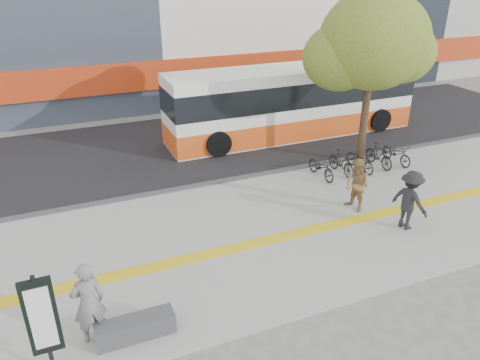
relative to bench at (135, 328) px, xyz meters
name	(u,v)px	position (x,y,z in m)	size (l,w,h in m)	color
ground	(232,276)	(2.60, 1.20, -0.30)	(120.00, 120.00, 0.00)	slate
sidewalk	(212,244)	(2.60, 2.70, -0.27)	(40.00, 7.00, 0.08)	slate
tactile_strip	(218,252)	(2.60, 2.20, -0.22)	(40.00, 0.45, 0.01)	yellow
street	(150,151)	(2.60, 10.20, -0.28)	(40.00, 8.00, 0.06)	black
curb	(177,190)	(2.60, 6.20, -0.23)	(40.00, 0.25, 0.14)	#39393B
bench	(135,328)	(0.00, 0.00, 0.00)	(1.60, 0.45, 0.45)	#39393B
signboard	(42,319)	(-1.60, -0.31, 1.06)	(0.55, 0.10, 2.20)	black
street_tree	(371,42)	(9.78, 6.02, 4.21)	(4.40, 3.80, 6.31)	#382A19
bus	(293,104)	(8.88, 9.70, 1.15)	(11.15, 2.64, 2.97)	white
bicycle_row	(360,159)	(9.29, 5.20, 0.19)	(3.91, 1.53, 0.88)	black
seated_woman	(88,302)	(-0.80, 0.31, 0.68)	(0.66, 0.43, 1.81)	black
pedestrian_tan	(357,185)	(7.32, 2.75, 0.61)	(0.81, 0.63, 1.66)	olive
pedestrian_dark	(410,200)	(8.06, 1.29, 0.66)	(1.14, 0.65, 1.76)	black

